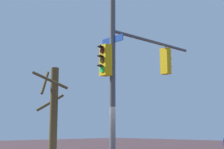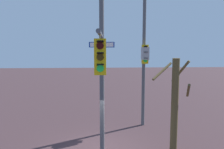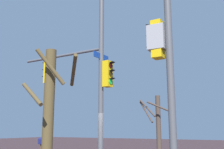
% 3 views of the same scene
% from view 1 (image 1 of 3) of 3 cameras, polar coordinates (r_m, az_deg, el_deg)
% --- Properties ---
extents(main_signal_pole_assembly, '(5.17, 4.04, 9.98)m').
position_cam_1_polar(main_signal_pole_assembly, '(12.51, 1.38, 6.68)').
color(main_signal_pole_assembly, '#4C4F54').
rests_on(main_signal_pole_assembly, ground).
extents(bare_tree_across_street, '(1.84, 1.86, 4.32)m').
position_cam_1_polar(bare_tree_across_street, '(13.94, -10.26, -7.05)').
color(bare_tree_across_street, brown).
rests_on(bare_tree_across_street, ground).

